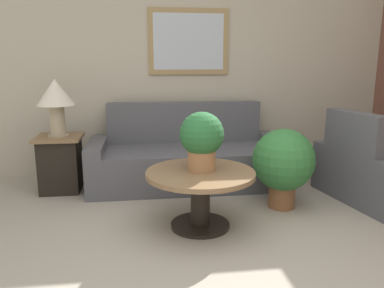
# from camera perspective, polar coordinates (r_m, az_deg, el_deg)

# --- Properties ---
(wall_back) EXTENTS (6.98, 0.09, 2.60)m
(wall_back) POSITION_cam_1_polar(r_m,az_deg,el_deg) (4.75, -0.27, 11.45)
(wall_back) COLOR #B2A893
(wall_back) RESTS_ON ground_plane
(couch_main) EXTENTS (2.21, 0.90, 0.91)m
(couch_main) POSITION_cam_1_polar(r_m,az_deg,el_deg) (4.33, -0.67, -2.30)
(couch_main) COLOR #4C4C51
(couch_main) RESTS_ON ground_plane
(armchair) EXTENTS (1.16, 1.23, 0.91)m
(armchair) POSITION_cam_1_polar(r_m,az_deg,el_deg) (4.31, 26.93, -3.86)
(armchair) COLOR #4C4C51
(armchair) RESTS_ON ground_plane
(coffee_table) EXTENTS (0.92, 0.92, 0.49)m
(coffee_table) POSITION_cam_1_polar(r_m,az_deg,el_deg) (3.16, 1.28, -6.54)
(coffee_table) COLOR black
(coffee_table) RESTS_ON ground_plane
(side_table) EXTENTS (0.48, 0.48, 0.61)m
(side_table) POSITION_cam_1_polar(r_m,az_deg,el_deg) (4.31, -19.37, -2.74)
(side_table) COLOR black
(side_table) RESTS_ON ground_plane
(table_lamp) EXTENTS (0.39, 0.39, 0.61)m
(table_lamp) POSITION_cam_1_polar(r_m,az_deg,el_deg) (4.19, -20.06, 6.74)
(table_lamp) COLOR tan
(table_lamp) RESTS_ON side_table
(potted_plant_on_table) EXTENTS (0.37, 0.37, 0.49)m
(potted_plant_on_table) POSITION_cam_1_polar(r_m,az_deg,el_deg) (3.09, 1.49, 0.91)
(potted_plant_on_table) COLOR #9E6B42
(potted_plant_on_table) RESTS_ON coffee_table
(potted_plant_floor) EXTENTS (0.59, 0.59, 0.77)m
(potted_plant_floor) POSITION_cam_1_polar(r_m,az_deg,el_deg) (3.67, 13.75, -2.74)
(potted_plant_floor) COLOR brown
(potted_plant_floor) RESTS_ON ground_plane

